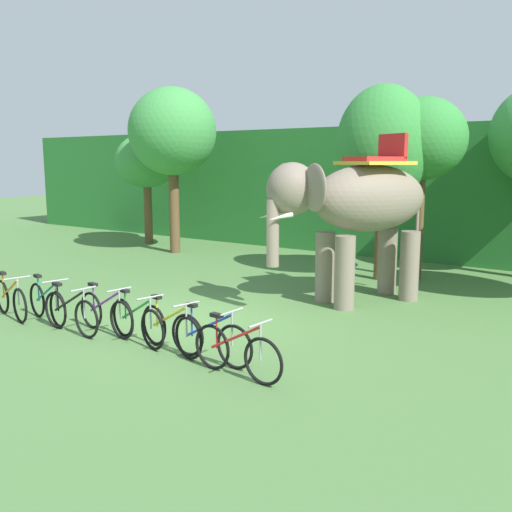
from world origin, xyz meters
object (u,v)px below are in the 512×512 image
at_px(tree_center, 423,140).
at_px(bike_blue, 210,339).
at_px(tree_left, 147,162).
at_px(bike_purple, 106,313).
at_px(tree_right, 383,146).
at_px(bike_red, 236,352).
at_px(tree_center_left, 172,133).
at_px(bike_teal, 47,303).
at_px(bike_black, 70,313).
at_px(elephant, 357,205).
at_px(bike_yellow, 170,329).
at_px(bike_orange, 11,300).
at_px(bike_green, 137,322).

xyz_separation_m(tree_center, bike_blue, (-0.47, -8.26, -3.34)).
height_order(tree_center, bike_blue, tree_center).
bearing_deg(tree_left, bike_purple, -48.20).
relative_size(tree_right, tree_center, 1.06).
distance_m(bike_blue, bike_red, 0.76).
height_order(tree_center_left, bike_red, tree_center_left).
height_order(bike_teal, bike_black, same).
xyz_separation_m(elephant, bike_red, (0.53, -5.16, -1.82)).
bearing_deg(bike_black, bike_yellow, 7.41).
bearing_deg(bike_purple, bike_red, -5.77).
height_order(tree_left, bike_yellow, tree_left).
relative_size(bike_teal, bike_red, 0.98).
xyz_separation_m(tree_right, bike_orange, (-4.62, -7.95, -3.17)).
height_order(tree_center_left, tree_center, tree_center_left).
xyz_separation_m(tree_right, tree_center, (0.84, 0.65, 0.17)).
relative_size(tree_left, bike_black, 2.47).
bearing_deg(elephant, tree_left, 159.37).
height_order(bike_black, bike_red, same).
relative_size(elephant, bike_red, 2.40).
xyz_separation_m(bike_black, bike_green, (1.45, 0.30, 0.00)).
relative_size(tree_center_left, bike_orange, 3.37).
bearing_deg(bike_black, tree_center_left, 121.31).
bearing_deg(tree_center, bike_yellow, -99.23).
xyz_separation_m(bike_teal, bike_green, (2.46, 0.10, 0.00)).
xyz_separation_m(elephant, bike_purple, (-2.76, -4.83, -1.82)).
relative_size(bike_orange, bike_yellow, 1.00).
relative_size(tree_right, bike_red, 3.01).
xyz_separation_m(tree_left, tree_right, (10.10, -1.30, 0.40)).
xyz_separation_m(tree_center, bike_orange, (-5.46, -8.59, -3.34)).
xyz_separation_m(bike_yellow, bike_red, (1.59, -0.27, 0.00)).
height_order(tree_center_left, bike_yellow, tree_center_left).
xyz_separation_m(bike_orange, bike_yellow, (4.12, 0.34, 0.00)).
distance_m(tree_right, bike_teal, 9.13).
bearing_deg(elephant, bike_blue, -92.26).
height_order(tree_right, bike_blue, tree_right).
distance_m(tree_center, bike_red, 9.15).
bearing_deg(bike_blue, bike_black, -174.83).
distance_m(tree_center_left, bike_purple, 10.21).
distance_m(tree_center, bike_black, 9.86).
relative_size(elephant, bike_black, 2.40).
height_order(bike_orange, bike_yellow, same).
bearing_deg(tree_right, bike_red, -82.16).
bearing_deg(bike_purple, tree_center_left, 125.35).
bearing_deg(bike_yellow, tree_left, 137.16).
bearing_deg(elephant, tree_center, 85.21).
distance_m(tree_center_left, bike_black, 10.20).
height_order(bike_green, bike_yellow, same).
relative_size(tree_center, bike_black, 2.83).
xyz_separation_m(bike_teal, bike_red, (4.85, -0.18, 0.00)).
bearing_deg(bike_red, tree_left, 140.65).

